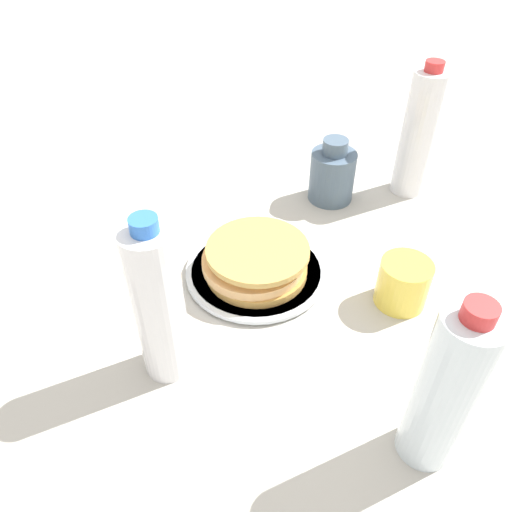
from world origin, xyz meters
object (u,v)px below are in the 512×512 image
object	(u,v)px
cream_jug	(332,174)
water_bottle_far	(159,305)
plate	(256,271)
juice_glass	(403,283)
water_bottle_near	(419,134)
water_bottle_mid	(446,390)
pancake_stack	(256,259)

from	to	relation	value
cream_jug	water_bottle_far	bearing A→B (deg)	147.94
plate	juice_glass	world-z (taller)	juice_glass
juice_glass	plate	bearing A→B (deg)	75.97
juice_glass	water_bottle_near	xyz separation A→B (m)	(0.32, -0.08, 0.08)
plate	water_bottle_mid	bearing A→B (deg)	-145.44
pancake_stack	cream_jug	size ratio (longest dim) A/B	1.39
plate	juice_glass	bearing A→B (deg)	-104.03
water_bottle_mid	cream_jug	bearing A→B (deg)	6.84
juice_glass	water_bottle_far	size ratio (longest dim) A/B	0.31
cream_jug	water_bottle_near	world-z (taller)	water_bottle_near
water_bottle_mid	water_bottle_far	size ratio (longest dim) A/B	0.98
pancake_stack	cream_jug	bearing A→B (deg)	-31.54
water_bottle_near	plate	bearing A→B (deg)	130.90
pancake_stack	water_bottle_far	size ratio (longest dim) A/B	0.71
water_bottle_near	water_bottle_far	size ratio (longest dim) A/B	1.04
juice_glass	water_bottle_mid	size ratio (longest dim) A/B	0.32
water_bottle_near	water_bottle_far	world-z (taller)	water_bottle_near
plate	water_bottle_near	xyz separation A→B (m)	(0.26, -0.30, 0.12)
plate	water_bottle_far	bearing A→B (deg)	147.85
pancake_stack	juice_glass	world-z (taller)	juice_glass
cream_jug	pancake_stack	bearing A→B (deg)	148.46
cream_jug	water_bottle_near	size ratio (longest dim) A/B	0.49
plate	water_bottle_far	distance (m)	0.24
water_bottle_mid	water_bottle_near	bearing A→B (deg)	-9.73
cream_jug	water_bottle_mid	size ratio (longest dim) A/B	0.52
plate	water_bottle_far	xyz separation A→B (m)	(-0.18, 0.12, 0.11)
water_bottle_near	juice_glass	bearing A→B (deg)	166.34
water_bottle_near	water_bottle_far	bearing A→B (deg)	136.87
pancake_stack	water_bottle_near	xyz separation A→B (m)	(0.26, -0.30, 0.09)
cream_jug	water_bottle_mid	xyz separation A→B (m)	(-0.52, -0.06, 0.06)
water_bottle_far	juice_glass	bearing A→B (deg)	-69.34
water_bottle_far	pancake_stack	bearing A→B (deg)	-32.72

